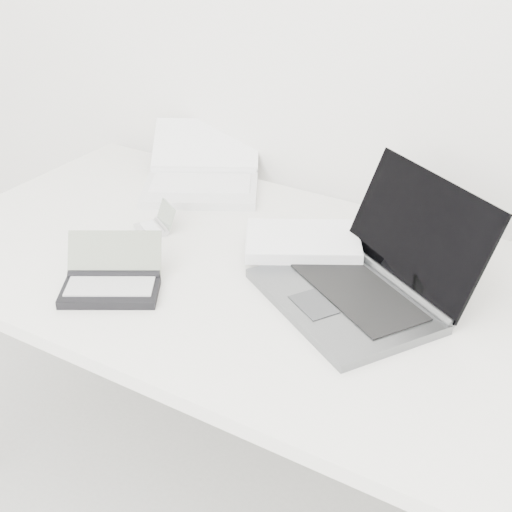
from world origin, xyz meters
The scene contains 5 objects.
desk centered at (0.00, 1.55, 0.68)m, with size 1.60×0.80×0.73m.
laptop_large centered at (0.13, 1.60, 0.77)m, with size 0.56×0.47×0.22m.
netbook_open_white centered at (-0.39, 1.84, 0.76)m, with size 0.42×0.45×0.11m.
pda_silver centered at (-0.34, 1.58, 0.74)m, with size 0.10×0.11×0.06m.
palmtop_charcoal centered at (-0.26, 1.34, 0.75)m, with size 0.24×0.23×0.09m.
Camera 1 is at (0.60, 0.47, 1.49)m, focal length 50.00 mm.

